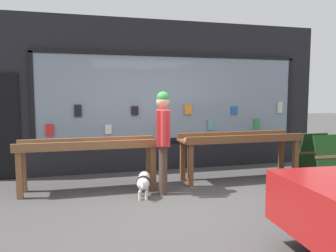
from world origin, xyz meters
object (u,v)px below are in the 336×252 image
at_px(person_browsing, 163,134).
at_px(small_dog, 144,182).
at_px(display_table_right, 240,143).
at_px(sandwich_board_sign, 320,154).
at_px(display_table_left, 89,150).

height_order(person_browsing, small_dog, person_browsing).
height_order(display_table_right, small_dog, display_table_right).
distance_m(small_dog, sandwich_board_sign, 3.84).
bearing_deg(small_dog, person_browsing, -52.29).
height_order(small_dog, sandwich_board_sign, sandwich_board_sign).
relative_size(display_table_left, sandwich_board_sign, 2.80).
bearing_deg(person_browsing, display_table_left, 80.53).
bearing_deg(person_browsing, sandwich_board_sign, -71.73).
height_order(display_table_right, person_browsing, person_browsing).
bearing_deg(person_browsing, display_table_right, -61.86).
xyz_separation_m(display_table_right, person_browsing, (-1.67, -0.47, 0.28)).
bearing_deg(sandwich_board_sign, display_table_right, 177.21).
bearing_deg(display_table_left, small_dog, -37.04).
xyz_separation_m(person_browsing, sandwich_board_sign, (3.43, 0.36, -0.58)).
xyz_separation_m(display_table_left, sandwich_board_sign, (4.64, -0.12, -0.28)).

